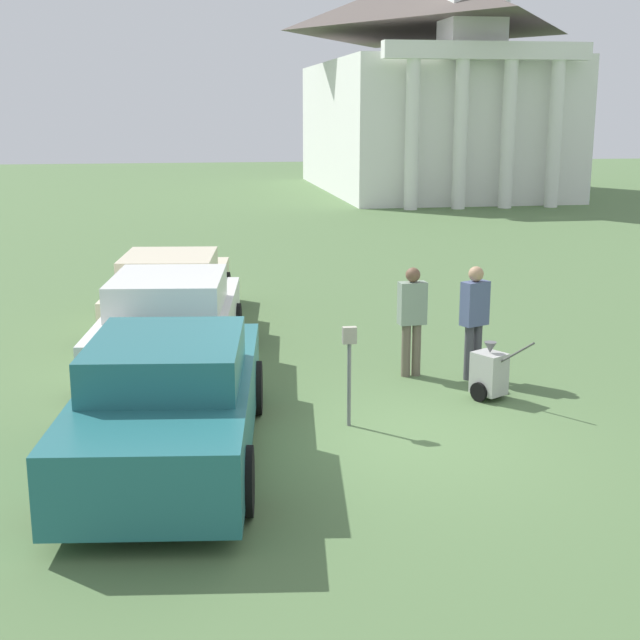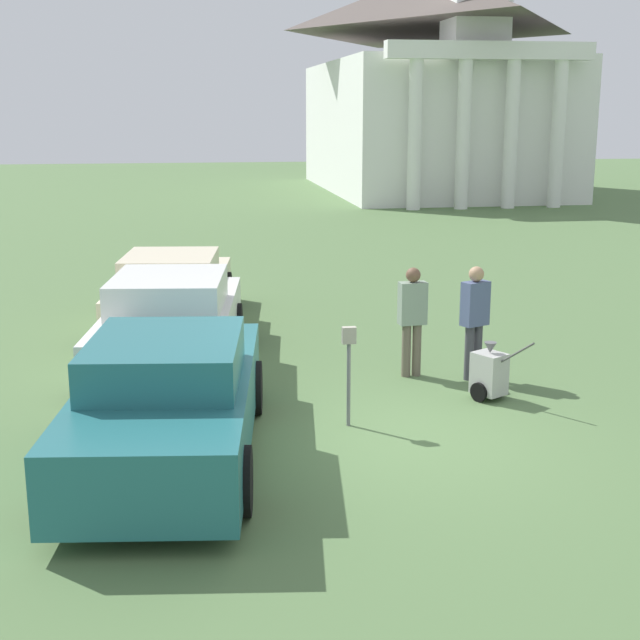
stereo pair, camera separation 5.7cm
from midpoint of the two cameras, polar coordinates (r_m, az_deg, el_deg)
name	(u,v)px [view 1 (the left image)]	position (r m, az deg, el deg)	size (l,w,h in m)	color
ground_plane	(386,438)	(11.43, 4.09, -7.55)	(120.00, 120.00, 0.00)	#517042
parked_car_teal	(170,401)	(10.66, -9.70, -5.13)	(2.53, 5.25, 1.54)	#23666B
parked_car_white	(171,324)	(14.41, -9.63, -0.28)	(2.53, 5.18, 1.54)	silver
parked_car_cream	(171,291)	(17.37, -9.59, 1.86)	(2.50, 4.94, 1.39)	beige
parking_meter	(349,357)	(11.56, 1.75, -2.40)	(0.18, 0.09, 1.34)	slate
person_worker	(412,315)	(13.80, 5.79, 0.34)	(0.44, 0.25, 1.72)	#665B4C
person_supervisor	(474,315)	(13.77, 9.74, 0.31)	(0.47, 0.37, 1.76)	#3F3F47
equipment_cart	(489,373)	(13.00, 10.65, -3.35)	(0.66, 0.95, 1.00)	#B2B2AD
church	(430,75)	(46.01, 6.99, 15.28)	(10.42, 17.61, 23.31)	white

